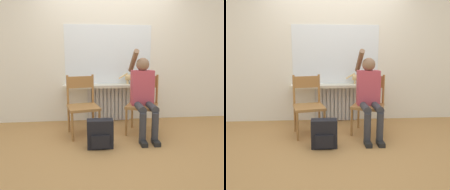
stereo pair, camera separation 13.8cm
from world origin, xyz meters
The scene contains 10 objects.
ground_plane centered at (0.00, 0.00, 0.00)m, with size 12.00×12.00×0.00m, color #B27F47.
wall_with_window centered at (0.00, 1.23, 1.35)m, with size 7.00×0.06×2.70m.
radiator centered at (0.00, 1.15, 0.33)m, with size 0.80×0.08×0.66m.
windowsill centered at (0.00, 1.05, 0.69)m, with size 1.66×0.29×0.05m.
window_glass centered at (0.00, 1.20, 1.25)m, with size 1.60×0.01×1.07m.
chair_left centered at (-0.48, 0.46, 0.48)m, with size 0.55×0.55×0.94m.
chair_right centered at (0.48, 0.46, 0.48)m, with size 0.61×0.61×0.94m.
person centered at (0.47, 0.34, 0.68)m, with size 0.36×1.00×1.34m.
cat centered at (0.48, 1.09, 0.84)m, with size 0.49×0.10×0.21m.
backpack centered at (-0.23, -0.09, 0.19)m, with size 0.35×0.20×0.39m.
Camera 1 is at (-0.38, -2.90, 1.26)m, focal length 35.00 mm.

